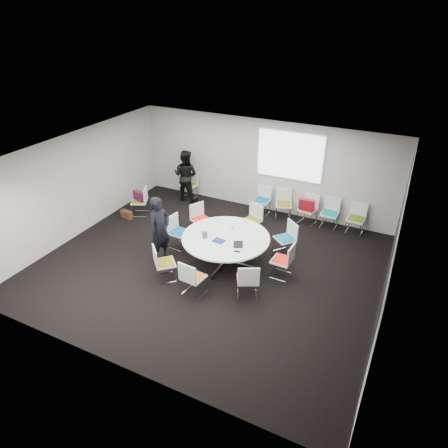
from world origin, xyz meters
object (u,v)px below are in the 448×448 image
at_px(chair_ring_f, 165,269).
at_px(maroon_bag, 139,196).
at_px(chair_ring_h, 248,286).
at_px(chair_ring_b, 285,244).
at_px(chair_ring_a, 282,266).
at_px(chair_back_e, 355,224).
at_px(chair_spare_left, 140,206).
at_px(brown_bag, 127,214).
at_px(chair_ring_g, 193,284).
at_px(conference_table, 226,244).
at_px(chair_back_a, 262,206).
at_px(person_main, 160,230).
at_px(chair_ring_d, 201,225).
at_px(cup, 232,227).
at_px(person_back, 186,176).
at_px(chair_back_d, 329,219).
at_px(laptop, 207,235).
at_px(chair_back_c, 307,215).
at_px(chair_ring_c, 251,226).
at_px(chair_ring_e, 179,238).
at_px(chair_person_back, 189,190).
at_px(chair_back_b, 283,209).

bearing_deg(chair_ring_f, maroon_bag, -178.52).
bearing_deg(chair_ring_h, chair_ring_b, 58.29).
bearing_deg(chair_ring_h, chair_ring_a, 40.63).
distance_m(chair_back_e, chair_spare_left, 6.30).
bearing_deg(brown_bag, chair_spare_left, 58.05).
distance_m(chair_ring_g, chair_back_e, 5.10).
relative_size(conference_table, brown_bag, 5.93).
bearing_deg(chair_back_a, chair_ring_h, 106.29).
height_order(chair_spare_left, person_main, person_main).
xyz_separation_m(conference_table, chair_ring_h, (1.01, -0.98, -0.25)).
bearing_deg(chair_ring_h, maroon_bag, 127.80).
bearing_deg(conference_table, chair_ring_f, -127.74).
relative_size(chair_ring_f, chair_ring_h, 1.00).
distance_m(chair_ring_d, cup, 1.41).
xyz_separation_m(person_back, brown_bag, (-0.95, -1.93, -0.72)).
distance_m(chair_back_d, person_main, 4.88).
relative_size(laptop, cup, 3.47).
bearing_deg(chair_ring_a, chair_ring_d, 74.01).
bearing_deg(chair_ring_b, chair_ring_h, 124.33).
bearing_deg(chair_back_a, chair_back_c, -179.61).
bearing_deg(chair_back_a, chair_spare_left, 26.06).
height_order(chair_ring_a, chair_ring_c, same).
xyz_separation_m(chair_ring_f, chair_back_d, (2.85, 4.13, 0.00)).
bearing_deg(chair_ring_c, maroon_bag, 20.92).
height_order(chair_ring_h, chair_back_e, same).
distance_m(chair_ring_e, person_main, 0.93).
bearing_deg(brown_bag, maroon_bag, 59.16).
bearing_deg(chair_ring_d, brown_bag, -60.23).
bearing_deg(chair_ring_a, chair_back_c, 6.43).
xyz_separation_m(laptop, cup, (0.43, 0.56, 0.03)).
distance_m(chair_back_e, laptop, 4.33).
relative_size(chair_back_d, chair_person_back, 1.00).
relative_size(chair_person_back, laptop, 2.82).
xyz_separation_m(chair_spare_left, person_main, (1.98, -1.79, 0.59)).
bearing_deg(chair_ring_d, chair_ring_h, 75.05).
height_order(chair_back_e, person_main, person_main).
distance_m(chair_ring_c, person_main, 2.69).
bearing_deg(chair_back_b, cup, 57.85).
distance_m(chair_ring_h, chair_back_b, 3.90).
relative_size(chair_ring_c, brown_bag, 2.44).
distance_m(chair_spare_left, person_main, 2.73).
distance_m(chair_back_a, brown_bag, 4.09).
distance_m(chair_ring_g, chair_back_d, 4.75).
distance_m(chair_ring_g, brown_bag, 4.23).
xyz_separation_m(chair_ring_d, chair_back_e, (3.83, 1.93, 0.00)).
bearing_deg(chair_back_c, chair_ring_d, 51.88).
distance_m(chair_back_d, brown_bag, 5.96).
xyz_separation_m(chair_ring_d, chair_spare_left, (-2.23, 0.22, 0.00)).
relative_size(chair_back_b, chair_spare_left, 1.00).
height_order(chair_ring_f, chair_person_back, same).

